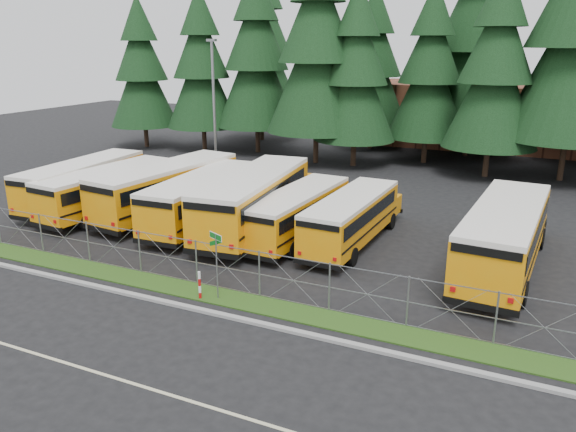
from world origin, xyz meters
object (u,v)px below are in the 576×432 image
(bus_6, at_px, (354,219))
(street_sign, at_px, (216,252))
(bus_1, at_px, (113,191))
(striped_bollard, at_px, (200,286))
(bus_4, at_px, (257,201))
(bus_0, at_px, (87,183))
(bus_5, at_px, (300,214))
(bus_2, at_px, (172,189))
(light_standard, at_px, (214,105))
(bus_east, at_px, (505,238))
(bus_3, at_px, (206,200))

(bus_6, bearing_deg, street_sign, -106.36)
(bus_1, relative_size, street_sign, 3.77)
(street_sign, relative_size, striped_bollard, 2.34)
(bus_4, bearing_deg, bus_1, 179.63)
(bus_1, relative_size, bus_4, 0.86)
(bus_0, height_order, bus_5, bus_0)
(bus_2, height_order, bus_5, bus_2)
(light_standard, bearing_deg, bus_east, -25.79)
(bus_3, bearing_deg, bus_5, -2.07)
(bus_2, xyz_separation_m, striped_bollard, (7.94, -9.17, -0.95))
(bus_1, height_order, bus_east, bus_east)
(bus_3, xyz_separation_m, striped_bollard, (5.06, -8.43, -0.85))
(street_sign, bearing_deg, bus_2, 134.09)
(bus_4, distance_m, striped_bollard, 9.08)
(bus_6, xyz_separation_m, street_sign, (-2.83, -8.53, 0.73))
(bus_2, xyz_separation_m, bus_6, (11.43, -0.33, -0.25))
(bus_east, height_order, street_sign, bus_east)
(street_sign, bearing_deg, bus_5, 89.97)
(bus_4, bearing_deg, bus_3, -179.02)
(bus_east, distance_m, striped_bollard, 13.58)
(bus_3, bearing_deg, bus_2, 162.72)
(bus_4, xyz_separation_m, bus_5, (2.68, -0.28, -0.31))
(striped_bollard, bearing_deg, bus_3, 120.98)
(bus_3, xyz_separation_m, street_sign, (5.71, -8.12, 0.59))
(bus_5, bearing_deg, bus_3, -176.12)
(bus_2, distance_m, bus_east, 18.71)
(bus_4, height_order, bus_5, bus_4)
(bus_4, relative_size, street_sign, 4.39)
(bus_6, distance_m, street_sign, 9.02)
(bus_1, distance_m, bus_2, 3.63)
(bus_4, xyz_separation_m, street_sign, (2.68, -8.48, 0.42))
(bus_2, height_order, striped_bollard, bus_2)
(bus_0, relative_size, striped_bollard, 9.10)
(bus_1, relative_size, bus_2, 0.90)
(bus_2, height_order, bus_6, bus_2)
(bus_4, relative_size, bus_east, 1.03)
(bus_4, relative_size, bus_5, 1.24)
(striped_bollard, bearing_deg, bus_0, 148.45)
(bus_5, distance_m, striped_bollard, 8.56)
(bus_5, height_order, striped_bollard, bus_5)
(bus_6, bearing_deg, bus_east, -2.58)
(bus_east, bearing_deg, street_sign, -138.28)
(bus_east, bearing_deg, bus_1, -175.61)
(street_sign, bearing_deg, bus_0, 150.49)
(bus_0, distance_m, bus_2, 6.07)
(bus_0, relative_size, street_sign, 3.89)
(bus_3, bearing_deg, bus_0, 176.20)
(bus_east, bearing_deg, bus_3, -177.14)
(bus_6, bearing_deg, striped_bollard, -109.48)
(bus_1, bearing_deg, bus_0, 170.85)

